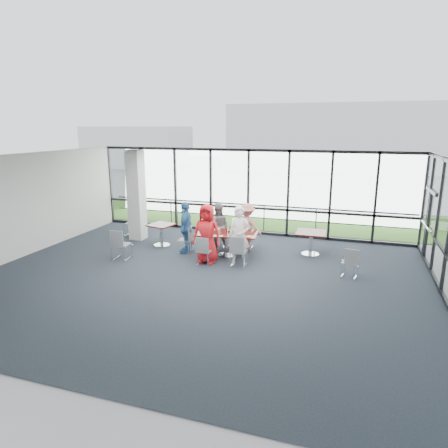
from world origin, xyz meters
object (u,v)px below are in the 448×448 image
(diner_far_right, at_px, (247,227))
(structural_column, at_px, (136,195))
(diner_far_left, at_px, (218,226))
(side_table_right, at_px, (311,235))
(chair_main_end, at_px, (185,240))
(side_table_left, at_px, (161,228))
(chair_main_fl, at_px, (219,235))
(chair_spare_lb, at_px, (132,223))
(chair_main_nl, at_px, (204,251))
(chair_spare_r, at_px, (350,263))
(diner_near_left, at_px, (207,234))
(chair_main_fr, at_px, (245,234))
(main_table, at_px, (227,237))
(chair_main_nr, at_px, (239,251))
(chair_spare_la, at_px, (121,245))
(diner_near_right, at_px, (239,236))
(diner_end, at_px, (186,227))

(diner_far_right, bearing_deg, structural_column, 4.65)
(diner_far_left, height_order, diner_far_right, diner_far_right)
(side_table_right, relative_size, chair_main_end, 1.15)
(side_table_left, relative_size, chair_main_fl, 1.13)
(diner_far_right, xyz_separation_m, chair_spare_lb, (-4.55, 0.40, -0.32))
(side_table_left, height_order, side_table_right, same)
(chair_main_nl, relative_size, chair_spare_lb, 0.91)
(diner_far_left, bearing_deg, chair_spare_lb, -25.98)
(chair_main_fl, height_order, chair_spare_r, chair_spare_r)
(diner_near_left, bearing_deg, diner_far_left, 96.86)
(side_table_right, distance_m, chair_main_fr, 2.19)
(diner_near_left, height_order, chair_main_fr, diner_near_left)
(main_table, bearing_deg, diner_far_right, 55.35)
(diner_near_left, bearing_deg, chair_main_nl, -93.81)
(side_table_right, bearing_deg, chair_main_end, -165.48)
(structural_column, height_order, chair_spare_lb, structural_column)
(diner_far_left, relative_size, diner_far_right, 0.97)
(side_table_right, xyz_separation_m, chair_spare_r, (1.22, -1.65, -0.24))
(chair_main_nl, bearing_deg, diner_near_left, 87.43)
(main_table, bearing_deg, side_table_right, 13.83)
(main_table, relative_size, side_table_right, 2.12)
(main_table, xyz_separation_m, chair_main_fl, (-0.58, 0.89, -0.22))
(chair_main_fr, bearing_deg, structural_column, 9.69)
(diner_far_right, distance_m, chair_main_end, 2.06)
(chair_main_nr, bearing_deg, side_table_left, 159.35)
(side_table_right, height_order, chair_spare_la, chair_spare_la)
(chair_main_fr, height_order, chair_spare_lb, chair_main_fr)
(diner_near_left, bearing_deg, diner_far_right, 64.00)
(side_table_left, bearing_deg, chair_main_fr, 12.39)
(diner_near_right, bearing_deg, chair_main_end, 154.04)
(diner_near_right, xyz_separation_m, diner_far_right, (-0.17, 1.49, -0.09))
(chair_main_fl, bearing_deg, diner_end, 35.92)
(diner_near_left, bearing_deg, diner_end, 144.17)
(side_table_left, xyz_separation_m, chair_main_fl, (1.89, 0.54, -0.21))
(structural_column, height_order, main_table, structural_column)
(diner_end, relative_size, chair_spare_r, 2.06)
(structural_column, distance_m, chair_spare_lb, 1.27)
(diner_near_left, relative_size, diner_end, 1.06)
(diner_near_left, height_order, chair_main_end, diner_near_left)
(chair_main_nr, relative_size, chair_spare_la, 0.99)
(side_table_right, xyz_separation_m, diner_far_left, (-3.05, -0.24, 0.12))
(side_table_left, height_order, diner_far_right, diner_far_right)
(side_table_right, relative_size, chair_spare_lb, 1.01)
(chair_main_end, relative_size, chair_spare_r, 1.00)
(chair_main_fl, bearing_deg, chair_spare_lb, -20.48)
(chair_main_nl, relative_size, chair_spare_la, 0.91)
(chair_spare_la, relative_size, chair_spare_r, 1.14)
(diner_end, distance_m, chair_main_end, 0.43)
(chair_main_fr, bearing_deg, chair_spare_r, 162.11)
(diner_far_left, height_order, chair_spare_la, diner_far_left)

